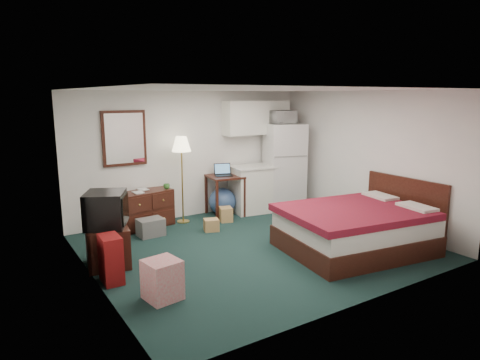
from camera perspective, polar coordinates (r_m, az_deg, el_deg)
floor at (r=7.01m, az=1.92°, el=-8.91°), size 5.00×4.50×0.01m
ceiling at (r=6.58m, az=2.07°, el=11.98°), size 5.00×4.50×0.01m
walls at (r=6.68m, az=1.99°, el=1.20°), size 5.01×4.51×2.50m
mirror at (r=8.04m, az=-15.18°, el=5.40°), size 0.80×0.06×1.00m
upper_cabinets at (r=9.12m, az=2.19°, el=8.31°), size 1.50×0.35×0.70m
headboard at (r=7.85m, az=21.11°, el=-3.27°), size 0.06×1.56×1.00m
dresser at (r=8.13m, az=-12.52°, el=-3.81°), size 1.07×0.63×0.68m
floor_lamp at (r=8.21m, az=-7.71°, el=-0.00°), size 0.46×0.46×1.66m
desk at (r=8.71m, az=-2.02°, el=-2.06°), size 0.72×0.72×0.82m
exercise_ball at (r=8.79m, az=-2.37°, el=-2.86°), size 0.62×0.62×0.55m
kitchen_counter at (r=8.98m, az=1.75°, el=-1.28°), size 0.94×0.76×0.94m
fridge at (r=9.22m, az=5.91°, el=1.82°), size 0.95×0.95×1.83m
bed at (r=7.00m, az=15.03°, el=-6.39°), size 2.34×1.95×0.68m
tv_stand at (r=6.48m, az=-17.23°, el=-8.45°), size 0.67×0.72×0.57m
suitcase at (r=5.90m, az=-16.84°, el=-10.07°), size 0.25×0.39×0.63m
retail_box at (r=5.34m, az=-10.32°, el=-12.94°), size 0.44×0.44×0.49m
file_bin at (r=7.66m, az=-11.82°, el=-6.18°), size 0.45×0.35×0.30m
cardboard_box_a at (r=7.79m, az=-3.84°, el=-6.00°), size 0.31×0.29×0.22m
cardboard_box_b at (r=8.35m, az=-1.91°, el=-4.59°), size 0.31×0.33×0.27m
laptop at (r=8.57m, az=-2.19°, el=1.32°), size 0.41×0.36×0.23m
crt_tv at (r=6.35m, az=-17.49°, el=-3.76°), size 0.75×0.77×0.50m
microwave at (r=9.09m, az=5.80°, el=8.55°), size 0.52×0.32×0.34m
book_a at (r=7.87m, az=-14.03°, el=-0.93°), size 0.17×0.02×0.23m
book_b at (r=8.08m, az=-13.42°, el=-0.60°), size 0.17×0.03×0.23m
mug at (r=8.14m, az=-9.76°, el=-0.76°), size 0.14×0.12×0.12m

